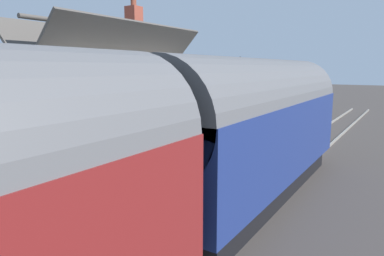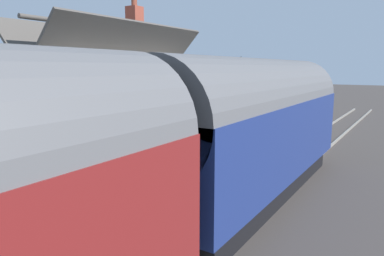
# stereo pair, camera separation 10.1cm
# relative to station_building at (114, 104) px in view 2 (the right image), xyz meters

# --- Properties ---
(ground_plane) EXTENTS (160.00, 160.00, 0.00)m
(ground_plane) POSITION_rel_station_building_xyz_m (0.66, -5.35, -2.56)
(ground_plane) COLOR #383330
(platform) EXTENTS (32.00, 6.21, 0.93)m
(platform) POSITION_rel_station_building_xyz_m (0.66, -1.24, -2.10)
(platform) COLOR gray
(platform) RESTS_ON ground
(platform_edge_coping) EXTENTS (32.00, 0.36, 0.02)m
(platform_edge_coping) POSITION_rel_station_building_xyz_m (0.66, -4.17, -1.63)
(platform_edge_coping) COLOR beige
(platform_edge_coping) RESTS_ON platform
(rail_near) EXTENTS (52.00, 0.08, 0.14)m
(rail_near) POSITION_rel_station_building_xyz_m (0.66, -6.97, -2.49)
(rail_near) COLOR gray
(rail_near) RESTS_ON ground
(rail_far) EXTENTS (52.00, 0.08, 0.14)m
(rail_far) POSITION_rel_station_building_xyz_m (0.66, -5.53, -2.49)
(rail_far) COLOR gray
(rail_far) RESTS_ON ground
(station_building) EXTENTS (7.73, 3.47, 6.03)m
(station_building) POSITION_rel_station_building_xyz_m (0.00, 0.00, 0.00)
(station_building) COLOR white
(station_building) RESTS_ON platform
(bench_mid_platform) EXTENTS (1.41, 0.45, 0.88)m
(bench_mid_platform) POSITION_rel_station_building_xyz_m (10.41, -2.33, -1.16)
(bench_mid_platform) COLOR #26727F
(bench_mid_platform) RESTS_ON platform
(planter_edge_near) EXTENTS (0.51, 0.51, 0.86)m
(planter_edge_near) POSITION_rel_station_building_xyz_m (-5.42, -3.50, -1.17)
(planter_edge_near) COLOR teal
(planter_edge_near) RESTS_ON platform
(planter_edge_far) EXTENTS (0.79, 0.32, 0.60)m
(planter_edge_far) POSITION_rel_station_building_xyz_m (6.15, -1.12, -1.35)
(planter_edge_far) COLOR teal
(planter_edge_far) RESTS_ON platform
(planter_under_sign) EXTENTS (0.70, 0.32, 0.59)m
(planter_under_sign) POSITION_rel_station_building_xyz_m (9.29, -1.95, -1.35)
(planter_under_sign) COLOR black
(planter_under_sign) RESTS_ON platform
(lamp_post_platform) EXTENTS (0.32, 0.50, 3.64)m
(lamp_post_platform) POSITION_rel_station_building_xyz_m (5.36, -3.16, 0.91)
(lamp_post_platform) COLOR black
(lamp_post_platform) RESTS_ON platform
(station_sign_board) EXTENTS (0.96, 0.06, 1.57)m
(station_sign_board) POSITION_rel_station_building_xyz_m (-6.55, -3.61, -0.45)
(station_sign_board) COLOR black
(station_sign_board) RESTS_ON platform
(tree_distant) EXTENTS (3.16, 2.69, 6.28)m
(tree_distant) POSITION_rel_station_building_xyz_m (5.02, 11.49, 2.08)
(tree_distant) COLOR #4C3828
(tree_distant) RESTS_ON ground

